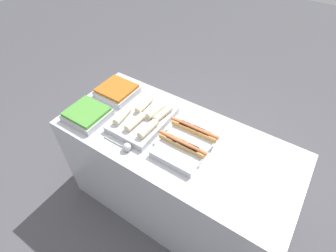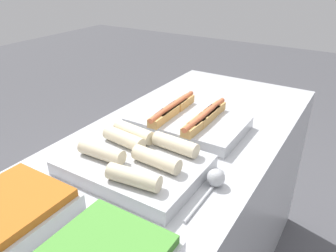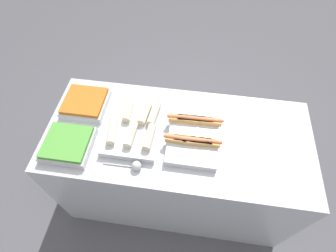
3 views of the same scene
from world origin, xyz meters
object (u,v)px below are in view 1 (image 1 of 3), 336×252
Objects in this scene: tray_wraps at (143,118)px; serving_spoon_near at (126,147)px; tray_side_front at (87,114)px; tray_hotdogs at (188,140)px; tray_side_back at (117,91)px.

tray_wraps is 1.99× the size of serving_spoon_near.
tray_side_front is 1.23× the size of serving_spoon_near.
tray_side_front is at bearing -165.72° from tray_hotdogs.
serving_spoon_near is at bearing -43.36° from tray_side_back.
tray_wraps is at bearing 26.91° from tray_side_front.
serving_spoon_near is (-0.32, -0.27, -0.01)m from tray_hotdogs.
tray_wraps reaches higher than serving_spoon_near.
tray_hotdogs reaches higher than serving_spoon_near.
tray_wraps is at bearing -20.49° from tray_side_back.
tray_hotdogs is 0.77m from tray_side_back.
tray_hotdogs is 1.63× the size of tray_side_front.
tray_side_front is 0.44m from serving_spoon_near.
tray_hotdogs is 1.01× the size of tray_wraps.
tray_hotdogs reaches higher than tray_side_back.
tray_side_back reaches higher than serving_spoon_near.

